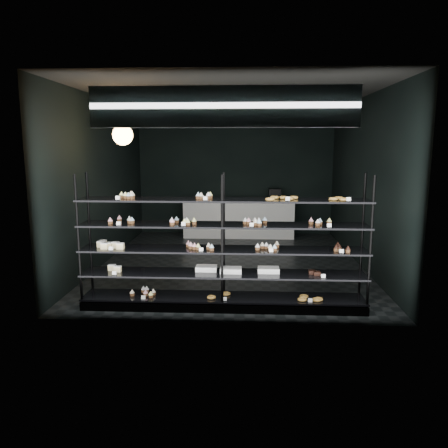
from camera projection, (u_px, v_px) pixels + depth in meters
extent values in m
cube|color=black|center=(231.00, 262.00, 8.66)|extent=(5.00, 6.00, 0.01)
cube|color=black|center=(232.00, 96.00, 8.10)|extent=(5.00, 6.00, 0.01)
cube|color=black|center=(235.00, 172.00, 11.33)|extent=(5.00, 0.01, 3.20)
cube|color=black|center=(223.00, 201.00, 5.43)|extent=(5.00, 0.01, 3.20)
cube|color=black|center=(103.00, 181.00, 8.51)|extent=(0.01, 6.00, 3.20)
cube|color=black|center=(363.00, 182.00, 8.26)|extent=(0.01, 6.00, 3.20)
cube|color=black|center=(223.00, 303.00, 6.25)|extent=(4.00, 0.50, 0.12)
cylinder|color=black|center=(79.00, 242.00, 5.97)|extent=(0.04, 0.04, 1.85)
cylinder|color=black|center=(90.00, 235.00, 6.40)|extent=(0.04, 0.04, 1.85)
cylinder|color=black|center=(222.00, 244.00, 5.87)|extent=(0.04, 0.04, 1.85)
cylinder|color=black|center=(224.00, 237.00, 6.30)|extent=(0.04, 0.04, 1.85)
cylinder|color=black|center=(371.00, 245.00, 5.77)|extent=(0.04, 0.04, 1.85)
cylinder|color=black|center=(362.00, 238.00, 6.20)|extent=(0.04, 0.04, 1.85)
cube|color=black|center=(223.00, 297.00, 6.23)|extent=(4.00, 0.50, 0.03)
cube|color=black|center=(223.00, 274.00, 6.17)|extent=(4.00, 0.50, 0.02)
cube|color=black|center=(223.00, 250.00, 6.11)|extent=(4.00, 0.50, 0.02)
cube|color=black|center=(223.00, 225.00, 6.05)|extent=(4.00, 0.50, 0.02)
cube|color=black|center=(223.00, 200.00, 5.98)|extent=(4.00, 0.50, 0.02)
cube|color=white|center=(121.00, 198.00, 5.87)|extent=(0.06, 0.04, 0.06)
cube|color=white|center=(202.00, 199.00, 5.81)|extent=(0.06, 0.04, 0.06)
cube|color=white|center=(284.00, 199.00, 5.76)|extent=(0.05, 0.04, 0.06)
cube|color=white|center=(348.00, 200.00, 5.72)|extent=(0.06, 0.04, 0.06)
cube|color=white|center=(118.00, 224.00, 5.93)|extent=(0.06, 0.04, 0.06)
cube|color=white|center=(181.00, 224.00, 5.89)|extent=(0.05, 0.04, 0.06)
cube|color=white|center=(255.00, 225.00, 5.84)|extent=(0.06, 0.04, 0.06)
cube|color=white|center=(327.00, 226.00, 5.79)|extent=(0.06, 0.04, 0.06)
cube|color=white|center=(111.00, 249.00, 6.00)|extent=(0.06, 0.04, 0.06)
cube|color=white|center=(198.00, 250.00, 5.94)|extent=(0.06, 0.04, 0.06)
cube|color=white|center=(269.00, 250.00, 5.89)|extent=(0.05, 0.04, 0.06)
cube|color=white|center=(338.00, 251.00, 5.85)|extent=(0.06, 0.04, 0.06)
cube|color=white|center=(112.00, 273.00, 6.06)|extent=(0.06, 0.04, 0.06)
cube|color=white|center=(322.00, 276.00, 5.92)|extent=(0.06, 0.04, 0.06)
cube|color=white|center=(142.00, 298.00, 6.11)|extent=(0.06, 0.04, 0.06)
cube|color=white|center=(227.00, 299.00, 6.04)|extent=(0.06, 0.04, 0.06)
cube|color=white|center=(310.00, 301.00, 5.99)|extent=(0.06, 0.04, 0.06)
cube|color=#0C193C|center=(223.00, 107.00, 5.31)|extent=(3.20, 0.04, 0.45)
cube|color=white|center=(223.00, 107.00, 5.29)|extent=(3.30, 0.02, 0.50)
cylinder|color=black|center=(122.00, 106.00, 6.87)|extent=(0.01, 0.01, 0.57)
sphere|color=#FFAB59|center=(123.00, 135.00, 6.95)|extent=(0.32, 0.32, 0.32)
cube|color=silver|center=(239.00, 219.00, 11.04)|extent=(2.74, 0.60, 0.92)
cube|color=black|center=(239.00, 200.00, 10.95)|extent=(2.85, 0.65, 0.06)
cube|color=black|center=(275.00, 194.00, 10.88)|extent=(0.30, 0.30, 0.25)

